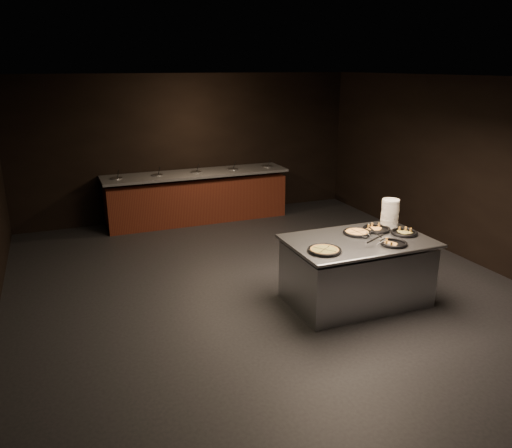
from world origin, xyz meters
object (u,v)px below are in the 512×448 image
(plate_stack, at_px, (390,213))
(pan_veggie_whole, at_px, (324,250))
(pan_cheese_whole, at_px, (357,232))
(serving_counter, at_px, (356,272))

(plate_stack, relative_size, pan_veggie_whole, 0.92)
(plate_stack, bearing_deg, pan_cheese_whole, -169.65)
(pan_veggie_whole, bearing_deg, serving_counter, 19.60)
(plate_stack, distance_m, pan_veggie_whole, 1.45)
(plate_stack, xyz_separation_m, pan_veggie_whole, (-1.34, -0.53, -0.17))
(serving_counter, distance_m, pan_cheese_whole, 0.53)
(serving_counter, bearing_deg, pan_cheese_whole, 62.13)
(pan_veggie_whole, height_order, pan_cheese_whole, same)
(serving_counter, relative_size, pan_cheese_whole, 4.96)
(plate_stack, xyz_separation_m, pan_cheese_whole, (-0.60, -0.11, -0.17))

